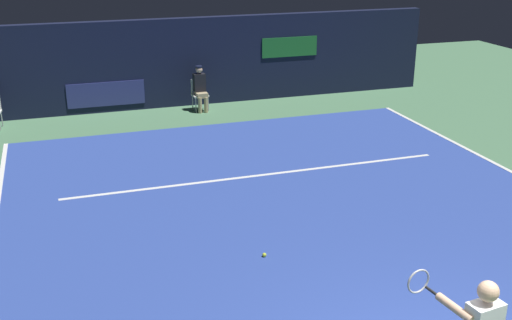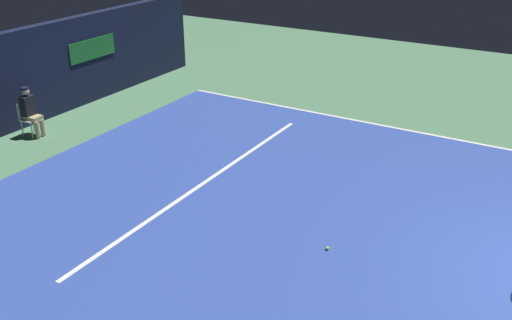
# 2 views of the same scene
# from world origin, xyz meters

# --- Properties ---
(ground_plane) EXTENTS (30.99, 30.99, 0.00)m
(ground_plane) POSITION_xyz_m (0.00, 5.14, 0.00)
(ground_plane) COLOR #4C7A56
(court_surface) EXTENTS (10.76, 12.27, 0.01)m
(court_surface) POSITION_xyz_m (0.00, 5.14, 0.01)
(court_surface) COLOR #2D479E
(court_surface) RESTS_ON ground
(line_sideline_left) EXTENTS (0.10, 12.27, 0.01)m
(line_sideline_left) POSITION_xyz_m (5.33, 5.14, 0.01)
(line_sideline_left) COLOR white
(line_sideline_left) RESTS_ON court_surface
(line_service) EXTENTS (8.39, 0.10, 0.01)m
(line_service) POSITION_xyz_m (0.00, 7.28, 0.01)
(line_service) COLOR white
(line_service) RESTS_ON court_surface
(back_wall) EXTENTS (15.07, 0.33, 2.60)m
(back_wall) POSITION_xyz_m (-0.00, 13.57, 1.30)
(back_wall) COLOR #141933
(back_wall) RESTS_ON ground
(line_judge_on_chair) EXTENTS (0.46, 0.55, 1.32)m
(line_judge_on_chair) POSITION_xyz_m (-0.01, 12.76, 0.69)
(line_judge_on_chair) COLOR white
(line_judge_on_chair) RESTS_ON ground
(tennis_ball) EXTENTS (0.07, 0.07, 0.07)m
(tennis_ball) POSITION_xyz_m (-1.07, 3.86, 0.05)
(tennis_ball) COLOR #CCE033
(tennis_ball) RESTS_ON court_surface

